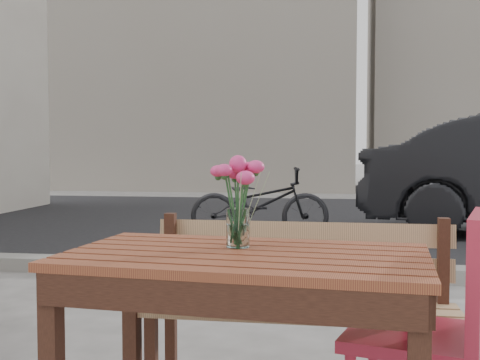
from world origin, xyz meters
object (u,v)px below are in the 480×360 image
Objects in this scene: main_vase at (238,190)px; main_table at (245,288)px; red_chair at (440,321)px; bicycle at (260,203)px.

main_table is at bearing -68.69° from main_vase.
bicycle is at bearing -150.61° from red_chair.
main_table is 5.11m from bicycle.
main_vase reaches higher than bicycle.
red_chair is 5.14m from bicycle.
bicycle is (-0.48, 4.98, -0.50)m from main_vase.
main_table is 1.44× the size of red_chair.
red_chair is at bearing -174.72° from bicycle.
bicycle is at bearing 101.63° from main_table.
red_chair is 2.72× the size of main_vase.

